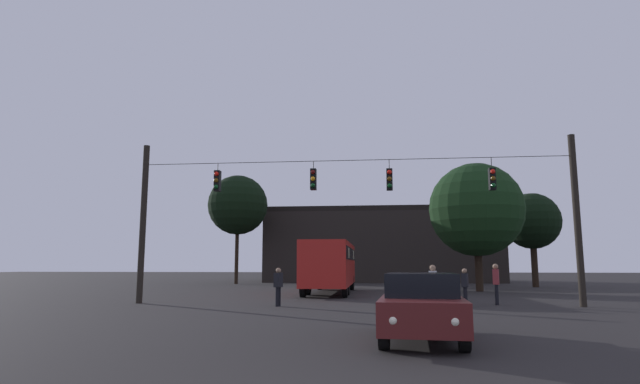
{
  "coord_description": "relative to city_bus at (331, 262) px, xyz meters",
  "views": [
    {
      "loc": [
        0.99,
        -5.27,
        1.72
      ],
      "look_at": [
        -1.59,
        19.05,
        5.27
      ],
      "focal_mm": 28.14,
      "sensor_mm": 36.0,
      "label": 1
    }
  ],
  "objects": [
    {
      "name": "tree_behind_building",
      "position": [
        9.44,
        2.9,
        3.45
      ],
      "size": [
        6.17,
        6.17,
        8.41
      ],
      "color": "black",
      "rests_on": "ground"
    },
    {
      "name": "pedestrian_crossing_left",
      "position": [
        5.21,
        -8.4,
        -0.97
      ],
      "size": [
        0.33,
        0.41,
        1.59
      ],
      "color": "black",
      "rests_on": "ground"
    },
    {
      "name": "car_near_right",
      "position": [
        3.71,
        -18.96,
        -1.07
      ],
      "size": [
        2.13,
        4.44,
        1.52
      ],
      "color": "#511919",
      "rests_on": "ground"
    },
    {
      "name": "city_bus",
      "position": [
        0.0,
        0.0,
        0.0
      ],
      "size": [
        2.59,
        11.01,
        3.0
      ],
      "color": "#B21E19",
      "rests_on": "ground"
    },
    {
      "name": "tree_left_silhouette",
      "position": [
        15.0,
        9.64,
        3.2
      ],
      "size": [
        4.36,
        4.36,
        7.28
      ],
      "color": "black",
      "rests_on": "ground"
    },
    {
      "name": "pedestrian_trailing",
      "position": [
        -1.35,
        -10.03,
        -0.98
      ],
      "size": [
        0.35,
        0.42,
        1.58
      ],
      "color": "black",
      "rests_on": "ground"
    },
    {
      "name": "ground_plane",
      "position": [
        1.63,
        -1.2,
        -1.87
      ],
      "size": [
        168.0,
        168.0,
        0.0
      ],
      "primitive_type": "plane",
      "color": "black",
      "rests_on": "ground"
    },
    {
      "name": "pedestrian_crossing_center",
      "position": [
        6.47,
        -8.85,
        -0.99
      ],
      "size": [
        0.35,
        0.42,
        1.56
      ],
      "color": "black",
      "rests_on": "ground"
    },
    {
      "name": "overhead_signal_span",
      "position": [
        1.64,
        -9.02,
        2.26
      ],
      "size": [
        19.3,
        0.44,
        7.24
      ],
      "color": "black",
      "rests_on": "ground"
    },
    {
      "name": "pedestrian_near_bus",
      "position": [
        4.87,
        -11.25,
        -0.9
      ],
      "size": [
        0.34,
        0.42,
        1.71
      ],
      "color": "black",
      "rests_on": "ground"
    },
    {
      "name": "corner_building",
      "position": [
        3.44,
        22.35,
        1.79
      ],
      "size": [
        22.94,
        11.25,
        7.32
      ],
      "color": "black",
      "rests_on": "ground"
    },
    {
      "name": "tree_right_far",
      "position": [
        -9.66,
        13.51,
        5.24
      ],
      "size": [
        5.43,
        5.43,
        9.83
      ],
      "color": "black",
      "rests_on": "ground"
    },
    {
      "name": "pedestrian_crossing_right",
      "position": [
        7.88,
        -8.34,
        -0.87
      ],
      "size": [
        0.34,
        0.42,
        1.75
      ],
      "color": "black",
      "rests_on": "ground"
    }
  ]
}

